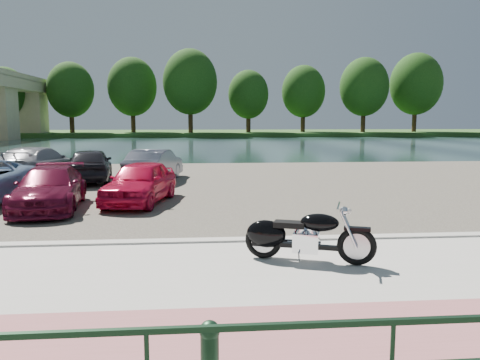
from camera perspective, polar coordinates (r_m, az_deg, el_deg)
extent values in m
plane|color=#595447|center=(8.11, 6.64, -11.49)|extent=(200.00, 200.00, 0.00)
cube|color=#B3B2A9|center=(7.18, 8.28, -13.66)|extent=(60.00, 6.00, 0.10)
cube|color=#9E595A|center=(5.83, 11.80, -18.34)|extent=(60.00, 2.00, 0.01)
cube|color=#B3B2A9|center=(9.98, 4.35, -7.42)|extent=(60.00, 0.30, 0.14)
cube|color=#3E3932|center=(18.77, -0.04, -0.55)|extent=(60.00, 18.00, 0.04)
cube|color=#172A2A|center=(47.62, -2.98, 4.26)|extent=(120.00, 40.00, 0.00)
cube|color=#294C1B|center=(79.57, -3.75, 5.74)|extent=(120.00, 24.00, 0.60)
cube|color=tan|center=(78.13, -24.86, 7.46)|extent=(6.00, 4.00, 7.20)
cube|color=black|center=(4.19, 18.23, -16.08)|extent=(24.00, 0.05, 0.05)
sphere|color=black|center=(4.22, -3.73, -17.87)|extent=(0.18, 0.18, 0.18)
cylinder|color=#362313|center=(77.52, -26.58, 6.82)|extent=(0.70, 0.70, 4.50)
ellipsoid|color=#17380F|center=(77.62, -26.74, 9.47)|extent=(6.30, 6.30, 7.56)
cylinder|color=#362313|center=(76.05, -19.84, 7.33)|extent=(0.70, 0.70, 4.95)
ellipsoid|color=#17380F|center=(76.17, -19.97, 10.31)|extent=(6.93, 6.93, 8.32)
cylinder|color=#362313|center=(75.65, -12.91, 7.76)|extent=(0.70, 0.70, 5.40)
ellipsoid|color=#17380F|center=(75.81, -13.00, 11.02)|extent=(7.56, 7.56, 9.07)
cylinder|color=#362313|center=(72.14, -6.06, 8.10)|extent=(0.70, 0.70, 5.85)
ellipsoid|color=#17380F|center=(72.35, -6.11, 11.81)|extent=(8.19, 8.19, 9.83)
cylinder|color=#362313|center=(73.91, 1.02, 7.60)|extent=(0.70, 0.70, 4.50)
ellipsoid|color=#17380F|center=(74.01, 1.03, 10.39)|extent=(6.30, 6.30, 7.56)
cylinder|color=#362313|center=(76.73, 7.68, 7.70)|extent=(0.70, 0.70, 4.95)
ellipsoid|color=#17380F|center=(76.85, 7.73, 10.65)|extent=(6.93, 6.93, 8.32)
cylinder|color=#362313|center=(76.52, 14.80, 7.69)|extent=(0.70, 0.70, 5.40)
ellipsoid|color=#17380F|center=(76.68, 14.90, 10.92)|extent=(7.56, 7.56, 9.07)
cylinder|color=#362313|center=(81.24, 20.51, 7.60)|extent=(0.70, 0.70, 5.85)
ellipsoid|color=#17380F|center=(81.43, 20.66, 10.89)|extent=(8.19, 8.19, 9.83)
torus|color=black|center=(8.41, 14.04, -7.84)|extent=(0.68, 0.34, 0.68)
torus|color=black|center=(8.58, 2.87, -7.32)|extent=(0.68, 0.34, 0.68)
cylinder|color=#B2B2B7|center=(8.41, 14.04, -7.84)|extent=(0.45, 0.21, 0.46)
cylinder|color=#B2B2B7|center=(8.58, 2.87, -7.32)|extent=(0.45, 0.21, 0.46)
cylinder|color=silver|center=(8.24, 13.12, -5.94)|extent=(0.32, 0.16, 0.63)
cylinder|color=silver|center=(8.44, 13.16, -5.63)|extent=(0.32, 0.16, 0.63)
cylinder|color=silver|center=(8.27, 11.90, -3.14)|extent=(0.29, 0.72, 0.04)
sphere|color=silver|center=(8.28, 12.58, -3.71)|extent=(0.20, 0.20, 0.16)
sphere|color=silver|center=(8.28, 13.07, -3.73)|extent=(0.14, 0.14, 0.11)
cube|color=black|center=(8.34, 14.11, -5.79)|extent=(0.47, 0.28, 0.06)
cube|color=black|center=(8.47, 8.39, -8.01)|extent=(1.16, 0.50, 0.08)
cube|color=silver|center=(8.46, 8.06, -7.53)|extent=(0.53, 0.45, 0.34)
cylinder|color=silver|center=(8.40, 8.77, -6.25)|extent=(0.29, 0.25, 0.27)
cylinder|color=silver|center=(8.42, 7.41, -6.19)|extent=(0.29, 0.25, 0.27)
ellipsoid|color=black|center=(8.35, 9.68, -5.15)|extent=(0.76, 0.57, 0.32)
cube|color=black|center=(8.43, 6.06, -5.39)|extent=(0.61, 0.45, 0.10)
ellipsoid|color=black|center=(8.54, 3.21, -6.56)|extent=(0.80, 0.56, 0.50)
cube|color=black|center=(8.57, 2.88, -7.00)|extent=(0.44, 0.30, 0.30)
cylinder|color=silver|center=(8.69, 6.19, -8.00)|extent=(1.07, 0.46, 0.09)
cylinder|color=silver|center=(8.66, 6.19, -7.49)|extent=(1.07, 0.46, 0.09)
cylinder|color=#B2B2B7|center=(8.36, 7.19, -9.27)|extent=(0.07, 0.14, 0.22)
imported|color=#5C0D27|center=(14.50, -22.19, -0.95)|extent=(2.20, 4.38, 1.22)
imported|color=#C40D37|center=(14.76, -12.09, -0.25)|extent=(2.28, 4.07, 1.31)
imported|color=gray|center=(21.26, -23.49, 1.80)|extent=(2.56, 5.19, 1.45)
imported|color=black|center=(20.35, -17.78, 1.79)|extent=(2.29, 4.36, 1.42)
imported|color=slate|center=(20.02, -10.40, 1.83)|extent=(2.26, 4.28, 1.34)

